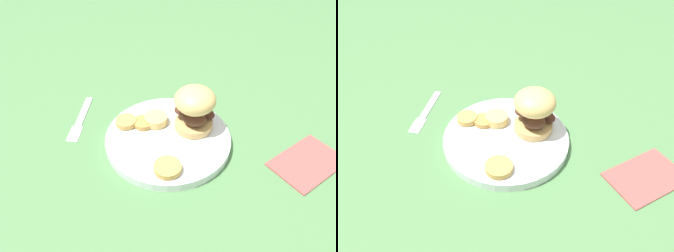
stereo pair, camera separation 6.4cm
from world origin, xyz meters
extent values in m
plane|color=#4C7A47|center=(0.00, 0.00, 0.00)|extent=(4.00, 4.00, 0.00)
cylinder|color=white|center=(0.00, 0.00, 0.01)|extent=(0.25, 0.25, 0.02)
torus|color=white|center=(0.00, 0.00, 0.02)|extent=(0.25, 0.25, 0.01)
cylinder|color=tan|center=(0.01, 0.06, 0.03)|extent=(0.08, 0.08, 0.02)
ellipsoid|color=#4C281E|center=(0.00, 0.06, 0.05)|extent=(0.04, 0.05, 0.02)
ellipsoid|color=#563323|center=(0.01, 0.07, 0.05)|extent=(0.04, 0.03, 0.01)
ellipsoid|color=#4C281E|center=(0.01, 0.09, 0.04)|extent=(0.04, 0.03, 0.01)
ellipsoid|color=#563323|center=(0.01, 0.06, 0.05)|extent=(0.06, 0.06, 0.02)
ellipsoid|color=#4C281E|center=(-0.02, 0.04, 0.06)|extent=(0.03, 0.03, 0.02)
ellipsoid|color=#DBB26B|center=(0.01, 0.06, 0.09)|extent=(0.08, 0.08, 0.05)
cylinder|color=#DBB766|center=(-0.05, 0.00, 0.03)|extent=(0.05, 0.05, 0.02)
cylinder|color=tan|center=(0.08, -0.05, 0.03)|extent=(0.05, 0.05, 0.01)
cylinder|color=tan|center=(-0.08, -0.05, 0.03)|extent=(0.04, 0.04, 0.01)
cylinder|color=#BC8942|center=(-0.06, -0.03, 0.02)|extent=(0.04, 0.04, 0.01)
cube|color=silver|center=(-0.19, -0.11, 0.00)|extent=(0.09, 0.07, 0.00)
cube|color=silver|center=(-0.13, -0.15, 0.00)|extent=(0.05, 0.05, 0.00)
cube|color=#B24C47|center=(0.19, 0.19, 0.00)|extent=(0.10, 0.14, 0.01)
camera|label=1|loc=(0.41, -0.26, 0.47)|focal=35.00mm
camera|label=2|loc=(0.44, -0.20, 0.47)|focal=35.00mm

